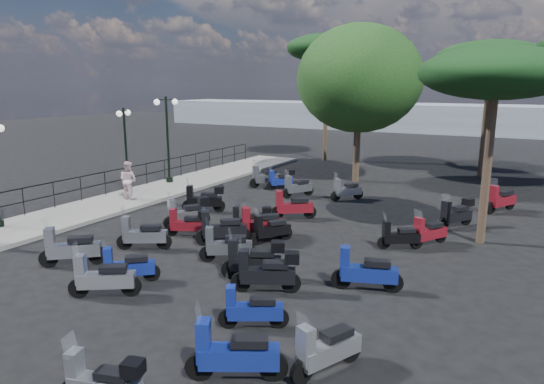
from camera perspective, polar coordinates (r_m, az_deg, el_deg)
The scene contains 39 objects.
ground at distance 16.17m, azimuth -9.08°, elevation -6.22°, with size 120.00×120.00×0.00m, color black.
sidewalk at distance 22.52m, azimuth -17.59°, elevation -1.10°, with size 3.00×30.00×0.15m, color slate.
railing at distance 23.17m, azimuth -20.31°, elevation 1.15°, with size 0.04×26.04×1.10m.
lamp_post_1 at distance 23.93m, azimuth -16.84°, elevation 5.39°, with size 0.58×1.11×3.95m.
lamp_post_2 at distance 25.66m, azimuth -12.20°, elevation 6.69°, with size 0.71×1.22×4.42m.
pedestrian_far at distance 22.52m, azimuth -16.56°, elevation 1.36°, with size 0.82×0.64×1.69m, color silver.
scooter_1 at distance 15.24m, azimuth -22.59°, elevation -6.18°, with size 1.49×1.31×1.49m.
scooter_2 at distance 15.98m, azimuth -14.98°, elevation -4.90°, with size 1.56×1.01×1.39m.
scooter_3 at distance 18.09m, azimuth -9.93°, elevation -2.46°, with size 1.16×1.55×1.42m.
scooter_4 at distance 20.13m, azimuth -8.00°, elevation -0.86°, with size 1.63×1.04×1.42m.
scooter_5 at distance 24.37m, azimuth 1.05°, elevation 1.44°, with size 1.06×1.34×1.25m.
scooter_7 at distance 13.48m, azimuth -16.67°, elevation -8.45°, with size 1.29×1.13×1.29m.
scooter_8 at distance 17.01m, azimuth -9.87°, elevation -3.66°, with size 1.45×0.84×1.24m.
scooter_9 at distance 16.01m, azimuth -5.93°, elevation -4.40°, with size 1.52×1.22×1.46m.
scooter_10 at distance 17.10m, azimuth -2.50°, elevation -3.35°, with size 1.47×0.90×1.27m.
scooter_11 at distance 24.81m, azimuth -0.82°, elevation 1.72°, with size 1.11×1.59×1.45m.
scooter_13 at distance 12.81m, azimuth -19.30°, elevation -9.55°, with size 1.54×1.08×1.41m.
scooter_14 at distance 14.48m, azimuth -5.36°, elevation -6.37°, with size 1.51×1.03×1.37m.
scooter_15 at distance 16.53m, azimuth -1.31°, elevation -3.83°, with size 1.39×1.32×1.44m.
scooter_16 at distance 18.91m, azimuth 2.41°, elevation -1.72°, with size 1.55×1.16×1.45m.
scooter_17 at distance 22.62m, azimuth 2.97°, elevation 0.55°, with size 1.02×1.48×1.34m.
scooter_18 at distance 8.80m, azimuth -19.21°, elevation -20.42°, with size 1.51×0.65×1.23m.
scooter_19 at distance 10.71m, azimuth -2.41°, elevation -13.66°, with size 1.39×0.87×1.22m.
scooter_20 at distance 12.36m, azimuth -0.61°, elevation -9.40°, with size 1.65×0.98×1.42m.
scooter_21 at distance 16.13m, azimuth -0.18°, elevation -4.48°, with size 0.96×1.38×1.26m.
scooter_22 at distance 16.02m, azimuth 14.73°, elevation -5.11°, with size 1.30×0.90×1.18m.
scooter_23 at distance 22.22m, azimuth 8.72°, elevation 0.17°, with size 1.15×1.32×1.31m.
scooter_24 at distance 9.02m, azimuth -4.52°, elevation -18.48°, with size 1.67×1.03×1.46m.
scooter_25 at distance 9.26m, azimuth 6.36°, elevation -17.95°, with size 0.89×1.58×1.34m.
scooter_26 at distance 12.69m, azimuth 10.93°, elevation -9.19°, with size 1.77×0.82×1.45m.
scooter_27 at distance 16.60m, azimuth 17.93°, elevation -4.58°, with size 0.94×1.44×1.28m.
scooter_28 at distance 19.04m, azimuth 20.85°, elevation -2.44°, with size 1.06×1.50×1.34m.
scooter_29 at distance 22.04m, azimuth 25.30°, elevation -0.83°, with size 1.07×1.70×1.49m.
scooter_31 at distance 13.17m, azimuth -2.07°, elevation -8.01°, with size 1.65×0.98×1.42m.
broadleaf_tree at distance 26.31m, azimuth 10.23°, elevation 12.98°, with size 6.59×6.59×8.26m.
pine_0 at distance 29.86m, azimuth 24.33°, elevation 13.94°, with size 6.09×6.09×7.54m.
pine_2 at distance 33.65m, azimuth 6.51°, elevation 16.41°, with size 5.42×5.42×8.47m.
pine_3 at distance 16.89m, azimuth 24.88°, elevation 12.49°, with size 4.74×4.74×6.33m.
distant_hills at distance 57.94m, azimuth 19.37°, elevation 8.21°, with size 70.00×8.00×3.00m, color gray.
Camera 1 is at (9.47, -12.05, 5.15)m, focal length 32.00 mm.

